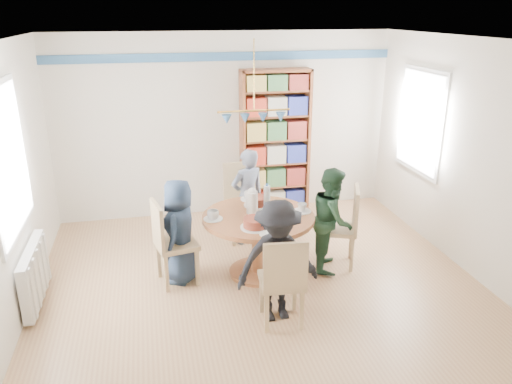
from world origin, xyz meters
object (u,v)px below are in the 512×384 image
object	(u,v)px
person_left	(180,231)
radiator	(35,274)
person_right	(332,219)
chair_near	(283,278)
person_near	(277,261)
person_far	(248,197)
chair_far	(242,197)
dining_table	(258,231)
bookshelf	(275,144)
chair_right	(345,223)
chair_left	(169,239)

from	to	relation	value
person_left	radiator	bearing A→B (deg)	-62.11
person_right	chair_near	bearing A→B (deg)	160.20
person_left	person_near	xyz separation A→B (m)	(0.88, -0.98, 0.03)
person_near	person_far	bearing A→B (deg)	84.76
person_near	chair_far	bearing A→B (deg)	86.03
chair_near	person_near	distance (m)	0.18
dining_table	person_far	size ratio (longest dim) A/B	1.00
radiator	bookshelf	size ratio (longest dim) A/B	0.46
radiator	bookshelf	world-z (taller)	bookshelf
radiator	chair_near	xyz separation A→B (m)	(2.45, -0.95, 0.18)
person_near	chair_right	bearing A→B (deg)	37.33
dining_table	person_left	world-z (taller)	person_left
person_near	chair_near	bearing A→B (deg)	-85.29
radiator	dining_table	bearing A→B (deg)	3.06
chair_left	person_near	xyz separation A→B (m)	(1.01, -0.94, 0.09)
dining_table	chair_near	size ratio (longest dim) A/B	1.35
chair_right	person_far	bearing A→B (deg)	139.72
chair_right	bookshelf	world-z (taller)	bookshelf
person_near	bookshelf	distance (m)	2.96
chair_near	bookshelf	distance (m)	3.11
chair_far	person_near	bearing A→B (deg)	-90.85
dining_table	chair_left	xyz separation A→B (m)	(-1.03, 0.00, -0.01)
person_left	person_right	bearing A→B (deg)	108.71
dining_table	chair_far	xyz separation A→B (m)	(0.01, 1.07, 0.02)
chair_near	bookshelf	xyz separation A→B (m)	(0.68, 2.99, 0.54)
person_left	person_far	distance (m)	1.26
chair_right	chair_near	bearing A→B (deg)	-134.86
chair_near	person_near	bearing A→B (deg)	97.83
chair_left	chair_right	distance (m)	2.11
chair_far	dining_table	bearing A→B (deg)	-90.67
chair_right	bookshelf	bearing A→B (deg)	101.55
radiator	chair_far	bearing A→B (deg)	25.98
chair_near	radiator	bearing A→B (deg)	158.89
chair_right	person_right	xyz separation A→B (m)	(-0.18, -0.03, 0.08)
bookshelf	person_right	bearing A→B (deg)	-83.89
radiator	person_right	world-z (taller)	person_right
chair_left	chair_far	xyz separation A→B (m)	(1.04, 1.07, 0.02)
chair_far	person_far	size ratio (longest dim) A/B	0.80
person_left	chair_near	bearing A→B (deg)	59.97
radiator	person_right	bearing A→B (deg)	1.72
chair_left	person_far	bearing A→B (deg)	38.70
chair_left	person_right	world-z (taller)	person_right
chair_left	bookshelf	world-z (taller)	bookshelf
chair_near	person_near	size ratio (longest dim) A/B	0.75
person_far	person_right	bearing A→B (deg)	114.04
person_left	dining_table	bearing A→B (deg)	108.11
chair_right	person_left	size ratio (longest dim) A/B	0.81
person_left	person_near	size ratio (longest dim) A/B	0.96
person_far	bookshelf	xyz separation A→B (m)	(0.64, 1.04, 0.42)
chair_right	chair_near	size ratio (longest dim) A/B	1.04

